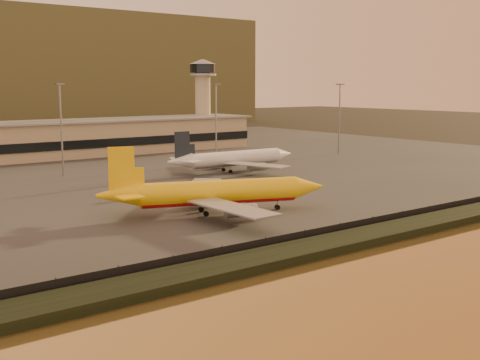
# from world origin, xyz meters

# --- Properties ---
(ground) EXTENTS (900.00, 900.00, 0.00)m
(ground) POSITION_xyz_m (0.00, 0.00, 0.00)
(ground) COLOR black
(ground) RESTS_ON ground
(embankment) EXTENTS (320.00, 7.00, 1.40)m
(embankment) POSITION_xyz_m (0.00, -17.00, 0.70)
(embankment) COLOR black
(embankment) RESTS_ON ground
(tarmac) EXTENTS (320.00, 220.00, 0.20)m
(tarmac) POSITION_xyz_m (0.00, 95.00, 0.10)
(tarmac) COLOR #2D2D2D
(tarmac) RESTS_ON ground
(perimeter_fence) EXTENTS (300.00, 0.05, 2.20)m
(perimeter_fence) POSITION_xyz_m (0.00, -13.00, 1.30)
(perimeter_fence) COLOR black
(perimeter_fence) RESTS_ON tarmac
(control_tower) EXTENTS (11.20, 11.20, 35.50)m
(control_tower) POSITION_xyz_m (70.00, 131.00, 21.66)
(control_tower) COLOR tan
(control_tower) RESTS_ON tarmac
(apron_light_masts) EXTENTS (152.20, 12.20, 25.40)m
(apron_light_masts) POSITION_xyz_m (15.00, 75.00, 15.70)
(apron_light_masts) COLOR slate
(apron_light_masts) RESTS_ON tarmac
(dhl_cargo_jet) EXTENTS (44.21, 41.96, 13.64)m
(dhl_cargo_jet) POSITION_xyz_m (-4.10, 14.48, 4.27)
(dhl_cargo_jet) COLOR yellow
(dhl_cargo_jet) RESTS_ON tarmac
(white_narrowbody_jet) EXTENTS (43.03, 42.01, 12.37)m
(white_narrowbody_jet) POSITION_xyz_m (33.16, 59.25, 3.89)
(white_narrowbody_jet) COLOR white
(white_narrowbody_jet) RESTS_ON tarmac
(gse_vehicle_yellow) EXTENTS (4.77, 3.57, 1.96)m
(gse_vehicle_yellow) POSITION_xyz_m (18.17, 27.44, 1.18)
(gse_vehicle_yellow) COLOR yellow
(gse_vehicle_yellow) RESTS_ON tarmac
(gse_vehicle_white) EXTENTS (3.66, 1.99, 1.57)m
(gse_vehicle_white) POSITION_xyz_m (-12.01, 37.90, 0.99)
(gse_vehicle_white) COLOR white
(gse_vehicle_white) RESTS_ON tarmac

